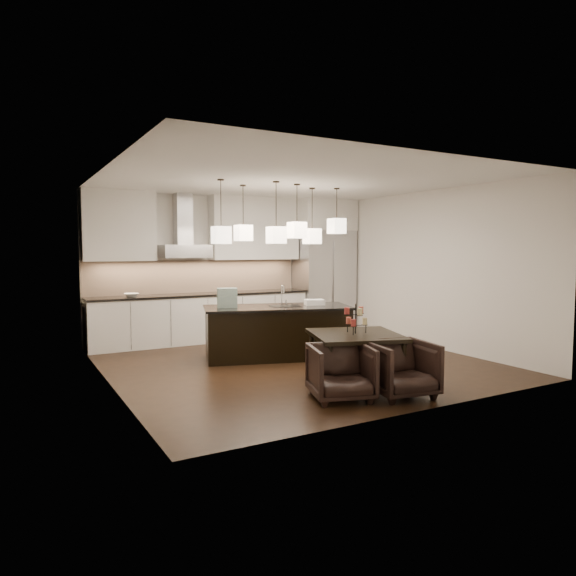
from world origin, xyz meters
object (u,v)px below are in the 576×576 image
refrigerator (324,281)px  armchair_left (341,372)px  dining_table (355,358)px  island_body (277,333)px  armchair_right (401,369)px

refrigerator → armchair_left: (-2.60, -4.36, -0.75)m
dining_table → armchair_left: bearing=-120.6°
island_body → dining_table: 1.94m
island_body → armchair_right: size_ratio=3.09×
island_body → armchair_left: bearing=-83.1°
island_body → armchair_left: (-0.45, -2.44, -0.07)m
armchair_right → armchair_left: bearing=171.4°
island_body → dining_table: bearing=-68.7°
island_body → armchair_right: bearing=-67.1°
armchair_left → armchair_right: size_ratio=0.97×
refrigerator → island_body: (-2.15, -1.92, -0.67)m
dining_table → armchair_right: bearing=-61.7°
armchair_left → refrigerator: bearing=77.0°
armchair_left → armchair_right: bearing=-0.6°
dining_table → armchair_left: 0.77m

